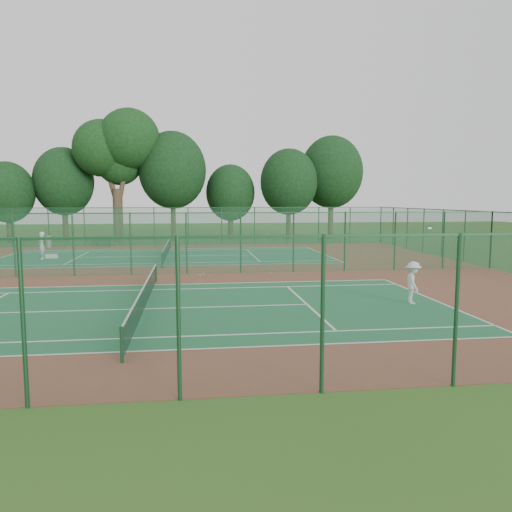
{
  "coord_description": "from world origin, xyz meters",
  "views": [
    {
      "loc": [
        1.83,
        -28.28,
        4.24
      ],
      "look_at": [
        4.79,
        -5.44,
        1.6
      ],
      "focal_mm": 35.0,
      "sensor_mm": 36.0,
      "label": 1
    }
  ],
  "objects_px": {
    "kit_bag": "(52,256)",
    "trash_bin": "(49,242)",
    "player_far": "(42,246)",
    "big_tree": "(117,148)",
    "player_near": "(413,283)",
    "bench": "(102,242)"
  },
  "relations": [
    {
      "from": "trash_bin",
      "to": "big_tree",
      "type": "xyz_separation_m",
      "value": [
        5.26,
        5.9,
        8.72
      ]
    },
    {
      "from": "bench",
      "to": "big_tree",
      "type": "xyz_separation_m",
      "value": [
        0.76,
        5.64,
        8.78
      ]
    },
    {
      "from": "trash_bin",
      "to": "big_tree",
      "type": "height_order",
      "value": "big_tree"
    },
    {
      "from": "bench",
      "to": "player_near",
      "type": "bearing_deg",
      "value": -53.32
    },
    {
      "from": "player_near",
      "to": "trash_bin",
      "type": "height_order",
      "value": "player_near"
    },
    {
      "from": "kit_bag",
      "to": "player_far",
      "type": "bearing_deg",
      "value": -127.77
    },
    {
      "from": "player_near",
      "to": "bench",
      "type": "relative_size",
      "value": 1.18
    },
    {
      "from": "player_far",
      "to": "big_tree",
      "type": "height_order",
      "value": "big_tree"
    },
    {
      "from": "player_near",
      "to": "trash_bin",
      "type": "xyz_separation_m",
      "value": [
        -21.25,
        26.49,
        -0.36
      ]
    },
    {
      "from": "kit_bag",
      "to": "trash_bin",
      "type": "bearing_deg",
      "value": 104.51
    },
    {
      "from": "player_far",
      "to": "trash_bin",
      "type": "relative_size",
      "value": 1.88
    },
    {
      "from": "player_far",
      "to": "trash_bin",
      "type": "xyz_separation_m",
      "value": [
        -1.97,
        8.99,
        -0.46
      ]
    },
    {
      "from": "player_far",
      "to": "trash_bin",
      "type": "height_order",
      "value": "player_far"
    },
    {
      "from": "player_far",
      "to": "kit_bag",
      "type": "height_order",
      "value": "player_far"
    },
    {
      "from": "kit_bag",
      "to": "big_tree",
      "type": "relative_size",
      "value": 0.06
    },
    {
      "from": "bench",
      "to": "big_tree",
      "type": "relative_size",
      "value": 0.11
    },
    {
      "from": "player_near",
      "to": "bench",
      "type": "bearing_deg",
      "value": 43.51
    },
    {
      "from": "big_tree",
      "to": "trash_bin",
      "type": "bearing_deg",
      "value": -131.72
    },
    {
      "from": "big_tree",
      "to": "player_near",
      "type": "bearing_deg",
      "value": -63.73
    },
    {
      "from": "kit_bag",
      "to": "big_tree",
      "type": "xyz_separation_m",
      "value": [
        2.83,
        14.25,
        9.08
      ]
    },
    {
      "from": "trash_bin",
      "to": "bench",
      "type": "bearing_deg",
      "value": 3.36
    },
    {
      "from": "player_near",
      "to": "kit_bag",
      "type": "distance_m",
      "value": 26.15
    }
  ]
}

